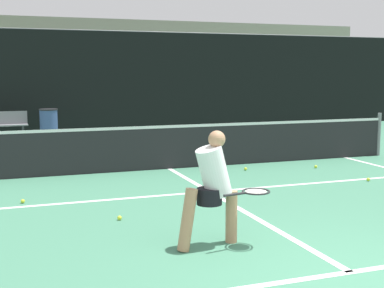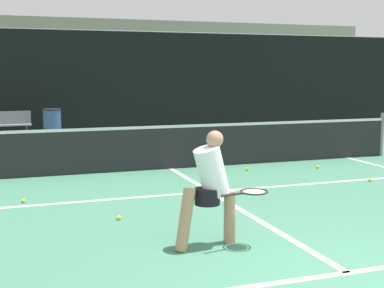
% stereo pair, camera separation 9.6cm
% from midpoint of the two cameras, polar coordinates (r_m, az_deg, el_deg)
% --- Properties ---
extents(ground_plane, '(100.00, 100.00, 0.00)m').
position_cam_midpoint_polar(ground_plane, '(5.71, 18.49, -14.23)').
color(ground_plane, '#427F60').
extents(court_baseline_near, '(11.00, 0.10, 0.01)m').
position_cam_midpoint_polar(court_baseline_near, '(6.00, 16.08, -12.99)').
color(court_baseline_near, white).
rests_on(court_baseline_near, ground).
extents(court_service_line, '(8.25, 0.10, 0.01)m').
position_cam_midpoint_polar(court_service_line, '(9.42, 1.59, -5.09)').
color(court_service_line, white).
rests_on(court_service_line, ground).
extents(court_center_mark, '(0.10, 6.42, 0.01)m').
position_cam_midpoint_polar(court_center_mark, '(8.68, 3.58, -6.23)').
color(court_center_mark, white).
rests_on(court_center_mark, ground).
extents(net, '(11.09, 0.09, 1.07)m').
position_cam_midpoint_polar(net, '(11.55, -2.69, -0.15)').
color(net, slate).
rests_on(net, ground).
extents(fence_back, '(24.00, 0.06, 3.50)m').
position_cam_midpoint_polar(fence_back, '(18.92, -9.59, 6.58)').
color(fence_back, black).
rests_on(fence_back, ground).
extents(player_practicing, '(1.18, 0.53, 1.41)m').
position_cam_midpoint_polar(player_practicing, '(6.41, 1.84, -4.37)').
color(player_practicing, tan).
rests_on(player_practicing, ground).
extents(tennis_ball_scattered_0, '(0.07, 0.07, 0.07)m').
position_cam_midpoint_polar(tennis_ball_scattered_0, '(11.98, 12.84, -2.37)').
color(tennis_ball_scattered_0, '#D1E033').
rests_on(tennis_ball_scattered_0, ground).
extents(tennis_ball_scattered_1, '(0.07, 0.07, 0.07)m').
position_cam_midpoint_polar(tennis_ball_scattered_1, '(7.74, -8.09, -7.81)').
color(tennis_ball_scattered_1, '#D1E033').
rests_on(tennis_ball_scattered_1, ground).
extents(tennis_ball_scattered_2, '(0.07, 0.07, 0.07)m').
position_cam_midpoint_polar(tennis_ball_scattered_2, '(11.47, 5.50, -2.65)').
color(tennis_ball_scattered_2, '#D1E033').
rests_on(tennis_ball_scattered_2, ground).
extents(tennis_ball_scattered_3, '(0.07, 0.07, 0.07)m').
position_cam_midpoint_polar(tennis_ball_scattered_3, '(9.05, -17.89, -5.83)').
color(tennis_ball_scattered_3, '#D1E033').
rests_on(tennis_ball_scattered_3, ground).
extents(tennis_ball_scattered_4, '(0.07, 0.07, 0.07)m').
position_cam_midpoint_polar(tennis_ball_scattered_4, '(10.84, 18.05, -3.61)').
color(tennis_ball_scattered_4, '#D1E033').
rests_on(tennis_ball_scattered_4, ground).
extents(courtside_bench, '(1.55, 0.42, 0.86)m').
position_cam_midpoint_polar(courtside_bench, '(17.57, -19.77, 1.97)').
color(courtside_bench, slate).
rests_on(courtside_bench, ground).
extents(trash_bin, '(0.58, 0.58, 0.93)m').
position_cam_midpoint_polar(trash_bin, '(17.37, -15.18, 2.11)').
color(trash_bin, '#384C7F').
rests_on(trash_bin, ground).
extents(building_far, '(36.00, 2.40, 4.95)m').
position_cam_midpoint_polar(building_far, '(30.92, -13.64, 8.24)').
color(building_far, gray).
rests_on(building_far, ground).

